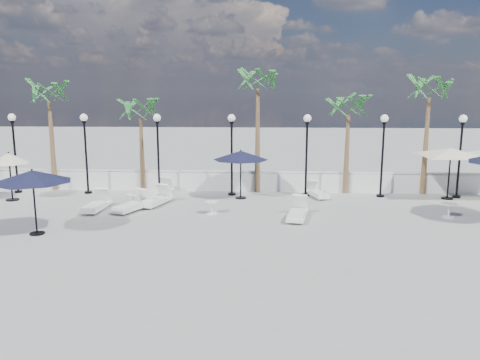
# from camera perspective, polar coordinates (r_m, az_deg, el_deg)

# --- Properties ---
(ground) EXTENTS (100.00, 100.00, 0.00)m
(ground) POSITION_cam_1_polar(r_m,az_deg,el_deg) (16.11, -2.67, -6.83)
(ground) COLOR gray
(ground) RESTS_ON ground
(balustrade) EXTENTS (26.00, 0.30, 1.01)m
(balustrade) POSITION_cam_1_polar(r_m,az_deg,el_deg) (23.25, -0.83, -0.17)
(balustrade) COLOR silver
(balustrade) RESTS_ON ground
(lamppost_0) EXTENTS (0.36, 0.36, 3.84)m
(lamppost_0) POSITION_cam_1_polar(r_m,az_deg,el_deg) (25.02, -25.84, 4.22)
(lamppost_0) COLOR black
(lamppost_0) RESTS_ON ground
(lamppost_1) EXTENTS (0.36, 0.36, 3.84)m
(lamppost_1) POSITION_cam_1_polar(r_m,az_deg,el_deg) (23.53, -18.34, 4.40)
(lamppost_1) COLOR black
(lamppost_1) RESTS_ON ground
(lamppost_2) EXTENTS (0.36, 0.36, 3.84)m
(lamppost_2) POSITION_cam_1_polar(r_m,az_deg,el_deg) (22.49, -9.98, 4.51)
(lamppost_2) COLOR black
(lamppost_2) RESTS_ON ground
(lamppost_3) EXTENTS (0.36, 0.36, 3.84)m
(lamppost_3) POSITION_cam_1_polar(r_m,az_deg,el_deg) (21.96, -1.02, 4.53)
(lamppost_3) COLOR black
(lamppost_3) RESTS_ON ground
(lamppost_4) EXTENTS (0.36, 0.36, 3.84)m
(lamppost_4) POSITION_cam_1_polar(r_m,az_deg,el_deg) (21.99, 8.14, 4.43)
(lamppost_4) COLOR black
(lamppost_4) RESTS_ON ground
(lamppost_5) EXTENTS (0.36, 0.36, 3.84)m
(lamppost_5) POSITION_cam_1_polar(r_m,az_deg,el_deg) (22.57, 17.05, 4.23)
(lamppost_5) COLOR black
(lamppost_5) RESTS_ON ground
(lamppost_6) EXTENTS (0.36, 0.36, 3.84)m
(lamppost_6) POSITION_cam_1_polar(r_m,az_deg,el_deg) (23.65, 25.32, 3.95)
(lamppost_6) COLOR black
(lamppost_6) RESTS_ON ground
(palm_0) EXTENTS (2.60, 2.60, 5.50)m
(palm_0) POSITION_cam_1_polar(r_m,az_deg,el_deg) (24.94, -22.28, 9.18)
(palm_0) COLOR brown
(palm_0) RESTS_ON ground
(palm_1) EXTENTS (2.60, 2.60, 4.70)m
(palm_1) POSITION_cam_1_polar(r_m,az_deg,el_deg) (23.41, -12.05, 7.78)
(palm_1) COLOR brown
(palm_1) RESTS_ON ground
(palm_2) EXTENTS (2.60, 2.60, 6.10)m
(palm_2) POSITION_cam_1_polar(r_m,az_deg,el_deg) (22.59, 2.20, 11.36)
(palm_2) COLOR brown
(palm_2) RESTS_ON ground
(palm_3) EXTENTS (2.60, 2.60, 4.90)m
(palm_3) POSITION_cam_1_polar(r_m,az_deg,el_deg) (22.94, 13.10, 8.17)
(palm_3) COLOR brown
(palm_3) RESTS_ON ground
(palm_4) EXTENTS (2.60, 2.60, 5.70)m
(palm_4) POSITION_cam_1_polar(r_m,az_deg,el_deg) (23.83, 22.10, 9.63)
(palm_4) COLOR brown
(palm_4) RESTS_ON ground
(lounger_1) EXTENTS (1.15, 2.07, 0.74)m
(lounger_1) POSITION_cam_1_polar(r_m,az_deg,el_deg) (20.61, -10.18, -2.37)
(lounger_1) COLOR white
(lounger_1) RESTS_ON ground
(lounger_2) EXTENTS (0.73, 2.01, 0.74)m
(lounger_2) POSITION_cam_1_polar(r_m,az_deg,el_deg) (20.28, -17.06, -2.89)
(lounger_2) COLOR white
(lounger_2) RESTS_ON ground
(lounger_3) EXTENTS (1.38, 2.07, 0.74)m
(lounger_3) POSITION_cam_1_polar(r_m,az_deg,el_deg) (19.85, -12.92, -2.98)
(lounger_3) COLOR white
(lounger_3) RESTS_ON ground
(lounger_4) EXTENTS (0.98, 1.96, 0.70)m
(lounger_4) POSITION_cam_1_polar(r_m,az_deg,el_deg) (22.54, -9.63, -1.27)
(lounger_4) COLOR white
(lounger_4) RESTS_ON ground
(lounger_5) EXTENTS (1.07, 1.79, 0.64)m
(lounger_5) POSITION_cam_1_polar(r_m,az_deg,el_deg) (22.12, 9.34, -1.55)
(lounger_5) COLOR white
(lounger_5) RESTS_ON ground
(lounger_6) EXTENTS (1.00, 2.07, 0.74)m
(lounger_6) POSITION_cam_1_polar(r_m,az_deg,el_deg) (18.26, 7.05, -3.97)
(lounger_6) COLOR white
(lounger_6) RESTS_ON ground
(side_table_0) EXTENTS (0.58, 0.58, 0.57)m
(side_table_0) POSITION_cam_1_polar(r_m,az_deg,el_deg) (20.55, -12.88, -2.25)
(side_table_0) COLOR white
(side_table_0) RESTS_ON ground
(side_table_1) EXTENTS (0.55, 0.55, 0.53)m
(side_table_1) POSITION_cam_1_polar(r_m,az_deg,el_deg) (18.85, -3.47, -3.22)
(side_table_1) COLOR white
(side_table_1) RESTS_ON ground
(side_table_2) EXTENTS (0.57, 0.57, 0.56)m
(side_table_2) POSITION_cam_1_polar(r_m,az_deg,el_deg) (20.08, 24.12, -3.25)
(side_table_2) COLOR white
(side_table_2) RESTS_ON ground
(parasol_navy_left) EXTENTS (2.60, 2.60, 2.30)m
(parasol_navy_left) POSITION_cam_1_polar(r_m,az_deg,el_deg) (17.30, -23.98, 0.37)
(parasol_navy_left) COLOR black
(parasol_navy_left) RESTS_ON ground
(parasol_navy_mid) EXTENTS (2.54, 2.54, 2.28)m
(parasol_navy_mid) POSITION_cam_1_polar(r_m,az_deg,el_deg) (21.31, 0.08, 3.01)
(parasol_navy_mid) COLOR black
(parasol_navy_mid) RESTS_ON ground
(parasol_cream_sq_a) EXTENTS (5.14, 5.14, 2.52)m
(parasol_cream_sq_a) POSITION_cam_1_polar(r_m,az_deg,el_deg) (23.20, 24.35, 3.52)
(parasol_cream_sq_a) COLOR black
(parasol_cream_sq_a) RESTS_ON ground
(parasol_cream_small) EXTENTS (1.81, 1.81, 2.22)m
(parasol_cream_small) POSITION_cam_1_polar(r_m,az_deg,el_deg) (23.34, -26.34, 2.32)
(parasol_cream_small) COLOR black
(parasol_cream_small) RESTS_ON ground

